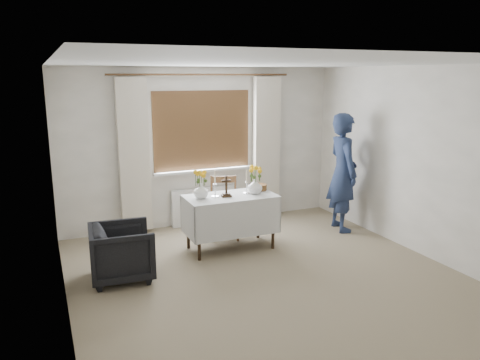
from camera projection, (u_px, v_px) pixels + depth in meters
name	position (u px, v px, depth m)	size (l,w,h in m)	color
ground	(273.00, 282.00, 5.48)	(5.00, 5.00, 0.00)	gray
altar_table	(231.00, 222.00, 6.47)	(1.24, 0.64, 0.76)	silver
wooden_chair	(224.00, 208.00, 6.90)	(0.42, 0.42, 0.91)	brown
armchair	(122.00, 252.00, 5.52)	(0.71, 0.73, 0.66)	black
person	(343.00, 172.00, 7.18)	(0.67, 0.44, 1.82)	navy
radiator	(205.00, 206.00, 7.59)	(1.10, 0.10, 0.60)	silver
wooden_cross	(226.00, 186.00, 6.31)	(0.14, 0.10, 0.29)	black
candlestick_left	(215.00, 184.00, 6.28)	(0.11, 0.11, 0.37)	silver
candlestick_right	(247.00, 182.00, 6.47)	(0.09, 0.09, 0.33)	silver
flower_vase_left	(201.00, 191.00, 6.23)	(0.20, 0.20, 0.21)	white
flower_vase_right	(255.00, 186.00, 6.48)	(0.20, 0.20, 0.21)	white
wicker_basket	(259.00, 187.00, 6.70)	(0.22, 0.22, 0.09)	brown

